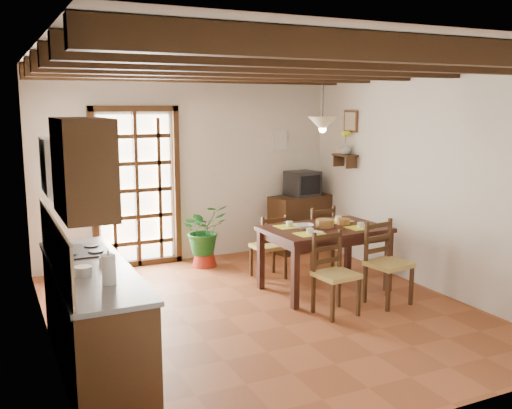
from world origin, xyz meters
TOP-DOWN VIEW (x-y plane):
  - ground_plane at (0.00, 0.00)m, footprint 5.00×5.00m
  - room_shell at (0.00, 0.00)m, footprint 4.52×5.02m
  - ceiling_beams at (0.00, 0.00)m, footprint 4.50×4.34m
  - french_door at (-0.80, 2.45)m, footprint 1.26×0.11m
  - kitchen_counter at (-1.96, -0.60)m, footprint 0.64×2.25m
  - upper_cabinet at (-2.08, -1.30)m, footprint 0.35×0.80m
  - range_hood at (-2.05, -0.05)m, footprint 0.38×0.60m
  - counter_items at (-1.95, -0.51)m, footprint 0.50×1.43m
  - dining_table at (1.02, 0.36)m, footprint 1.51×1.01m
  - chair_near_left at (0.68, -0.41)m, footprint 0.46×0.44m
  - chair_near_right at (1.42, -0.38)m, footprint 0.50×0.49m
  - chair_far_left at (0.62, 1.10)m, footprint 0.42×0.40m
  - chair_far_right at (1.36, 1.13)m, footprint 0.47×0.46m
  - table_setting at (1.02, 0.36)m, footprint 1.08×0.72m
  - table_bowl at (0.76, 0.40)m, footprint 0.27×0.27m
  - sideboard at (1.78, 2.23)m, footprint 1.10×0.65m
  - crt_tv at (1.78, 2.22)m, footprint 0.51×0.47m
  - fuse_box at (1.50, 2.48)m, footprint 0.25×0.03m
  - plant_pot at (0.04, 2.01)m, footprint 0.35×0.35m
  - potted_plant at (0.04, 2.01)m, footprint 1.87×1.67m
  - wall_shelf at (2.14, 1.60)m, footprint 0.20×0.42m
  - shelf_vase at (2.14, 1.60)m, footprint 0.15×0.15m
  - shelf_flowers at (2.14, 1.60)m, footprint 0.14×0.14m
  - framed_picture at (2.22, 1.60)m, footprint 0.03×0.32m
  - pendant_lamp at (1.02, 0.46)m, footprint 0.36×0.36m

SIDE VIEW (x-z plane):
  - ground_plane at x=0.00m, z-range 0.00..0.00m
  - plant_pot at x=0.04m, z-range 0.00..0.22m
  - chair_far_left at x=0.62m, z-range -0.16..0.71m
  - chair_near_left at x=0.68m, z-range -0.17..0.74m
  - chair_far_right at x=1.36m, z-range -0.17..0.75m
  - chair_near_right at x=1.42m, z-range -0.18..0.79m
  - sideboard at x=1.78m, z-range 0.00..0.88m
  - kitchen_counter at x=-1.96m, z-range -0.22..1.16m
  - potted_plant at x=0.04m, z-range -0.37..1.51m
  - dining_table at x=1.02m, z-range 0.30..1.10m
  - table_bowl at x=0.76m, z-range 0.80..0.86m
  - table_setting at x=1.02m, z-range 0.84..0.93m
  - counter_items at x=-1.95m, z-range 0.83..1.08m
  - crt_tv at x=1.78m, z-range 0.87..1.27m
  - french_door at x=-0.80m, z-range 0.02..2.34m
  - wall_shelf at x=2.14m, z-range 1.41..1.61m
  - shelf_vase at x=2.14m, z-range 1.57..1.73m
  - range_hood at x=-2.05m, z-range 1.46..2.00m
  - fuse_box at x=1.50m, z-range 1.59..1.91m
  - room_shell at x=0.00m, z-range 0.41..3.22m
  - upper_cabinet at x=-2.08m, z-range 1.50..2.20m
  - shelf_flowers at x=2.14m, z-range 1.68..2.04m
  - framed_picture at x=2.22m, z-range 1.89..2.21m
  - pendant_lamp at x=1.02m, z-range 1.66..2.50m
  - ceiling_beams at x=0.00m, z-range 2.59..2.79m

